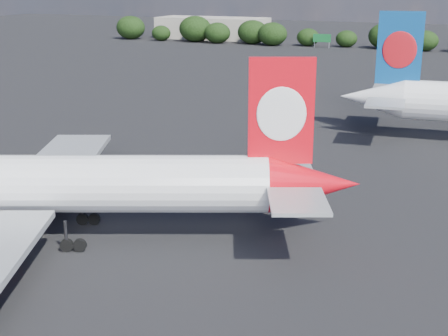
% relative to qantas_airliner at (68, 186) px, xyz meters
% --- Properties ---
extents(ground, '(500.00, 500.00, 0.00)m').
position_rel_qantas_airliner_xyz_m(ground, '(-1.51, 48.69, -4.87)').
color(ground, black).
rests_on(ground, ground).
extents(qantas_airliner, '(46.96, 45.23, 16.01)m').
position_rel_qantas_airliner_xyz_m(qantas_airliner, '(0.00, 0.00, 0.00)').
color(qantas_airliner, white).
rests_on(qantas_airliner, ground).
extents(terminal_building, '(42.00, 16.00, 8.00)m').
position_rel_qantas_airliner_xyz_m(terminal_building, '(-66.51, 180.69, -0.87)').
color(terminal_building, '#A0978A').
rests_on(terminal_building, ground).
extents(highway_sign, '(6.00, 0.30, 4.50)m').
position_rel_qantas_airliner_xyz_m(highway_sign, '(-19.51, 164.69, -1.75)').
color(highway_sign, '#125D29').
rests_on(highway_sign, ground).
extents(billboard_yellow, '(5.00, 0.30, 5.50)m').
position_rel_qantas_airliner_xyz_m(billboard_yellow, '(10.49, 170.69, -1.01)').
color(billboard_yellow, gold).
rests_on(billboard_yellow, ground).
extents(horizon_treeline, '(210.50, 13.54, 9.32)m').
position_rel_qantas_airliner_xyz_m(horizon_treeline, '(-5.30, 167.17, -1.07)').
color(horizon_treeline, black).
rests_on(horizon_treeline, ground).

